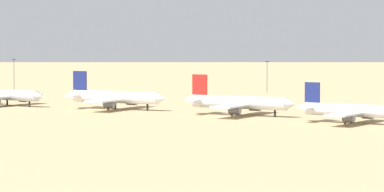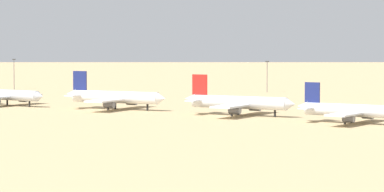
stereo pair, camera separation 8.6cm
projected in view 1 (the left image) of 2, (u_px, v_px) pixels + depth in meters
name	position (u px, v px, depth m)	size (l,w,h in m)	color
ground	(224.00, 117.00, 356.96)	(4000.00, 4000.00, 0.00)	tan
ridge_far_west	(323.00, 7.00, 1469.13)	(234.53, 146.54, 131.27)	gray
parked_jet_yellow_2	(5.00, 95.00, 409.43)	(40.13, 33.61, 13.28)	silver
parked_jet_navy_3	(115.00, 97.00, 389.22)	(43.59, 36.88, 14.39)	white
parked_jet_red_4	(238.00, 102.00, 360.76)	(43.09, 36.33, 14.23)	silver
parked_jet_navy_5	(351.00, 110.00, 329.30)	(39.09, 32.67, 12.96)	silver
light_pole_west	(267.00, 74.00, 500.31)	(1.80, 0.50, 15.33)	#59595E
light_pole_east	(14.00, 72.00, 526.29)	(1.80, 0.50, 15.65)	#59595E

